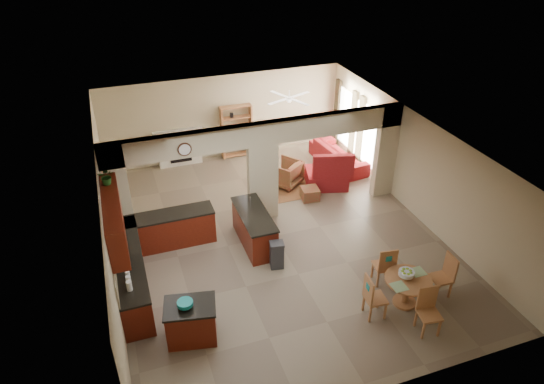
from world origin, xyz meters
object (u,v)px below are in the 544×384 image
object	(u,v)px
dining_table	(407,287)
kitchen_island	(191,321)
sofa	(338,155)
armchair	(286,173)

from	to	relation	value
dining_table	kitchen_island	bearing A→B (deg)	172.74
dining_table	sofa	distance (m)	6.47
kitchen_island	armchair	distance (m)	6.44
kitchen_island	dining_table	world-z (taller)	kitchen_island
dining_table	sofa	world-z (taller)	sofa
dining_table	armchair	size ratio (longest dim) A/B	1.16
kitchen_island	sofa	bearing A→B (deg)	55.16
kitchen_island	sofa	xyz separation A→B (m)	(6.02, 5.72, -0.09)
kitchen_island	armchair	bearing A→B (deg)	64.05
armchair	kitchen_island	bearing A→B (deg)	16.66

